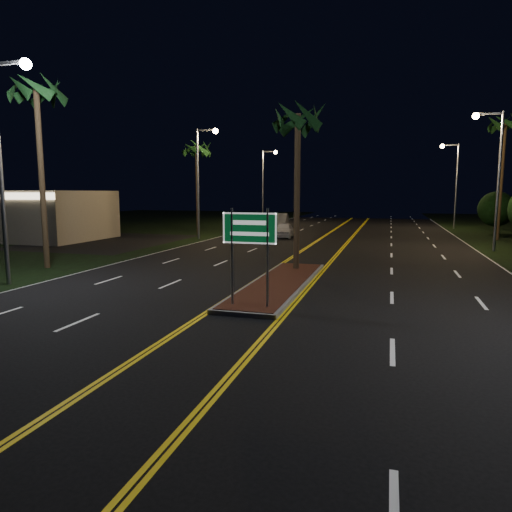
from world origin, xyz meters
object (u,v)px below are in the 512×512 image
at_px(palm_median, 298,119).
at_px(palm_right_far, 505,125).
at_px(shrub_far, 496,209).
at_px(streetlight_right_far, 453,176).
at_px(car_far, 280,220).
at_px(commercial_building, 15,215).
at_px(streetlight_right_mid, 493,164).
at_px(palm_left_near, 36,93).
at_px(streetlight_left_near, 6,147).
at_px(palm_left_far, 197,149).
at_px(car_near, 284,229).
at_px(median_island, 279,283).
at_px(streetlight_left_mid, 202,170).
at_px(highway_sign, 250,237).
at_px(streetlight_left_far, 266,178).

relative_size(palm_median, palm_right_far, 0.81).
bearing_deg(shrub_far, palm_right_far, -99.46).
distance_m(streetlight_right_far, car_far, 19.04).
distance_m(commercial_building, car_far, 25.65).
bearing_deg(streetlight_right_mid, palm_left_near, -148.80).
xyz_separation_m(streetlight_right_mid, palm_median, (-10.61, -11.50, 1.62)).
xyz_separation_m(streetlight_left_near, palm_left_far, (-2.19, 24.00, 2.09)).
relative_size(palm_left_far, shrub_far, 2.22).
xyz_separation_m(streetlight_right_far, car_near, (-15.05, -14.82, -4.91)).
xyz_separation_m(median_island, palm_left_near, (-12.50, 1.00, 8.60)).
xyz_separation_m(streetlight_left_mid, car_near, (6.18, 3.18, -4.91)).
bearing_deg(palm_left_far, car_far, 59.74).
height_order(highway_sign, streetlight_left_near, streetlight_left_near).
bearing_deg(car_far, highway_sign, -86.54).
bearing_deg(palm_left_far, commercial_building, -148.75).
xyz_separation_m(palm_median, palm_right_far, (12.80, 19.50, 1.87)).
xyz_separation_m(median_island, streetlight_left_near, (-10.61, -3.00, 5.57)).
xyz_separation_m(streetlight_left_near, palm_median, (10.61, 6.50, 1.62)).
height_order(streetlight_left_mid, shrub_far, streetlight_left_mid).
relative_size(median_island, palm_left_near, 1.05).
distance_m(streetlight_left_mid, car_near, 8.51).
bearing_deg(palm_left_near, palm_median, 11.31).
bearing_deg(median_island, car_far, 103.41).
bearing_deg(palm_left_far, shrub_far, 16.74).
height_order(commercial_building, palm_left_far, palm_left_far).
bearing_deg(car_near, highway_sign, -86.29).
bearing_deg(palm_median, streetlight_left_near, -148.51).
xyz_separation_m(median_island, streetlight_left_far, (-10.61, 37.00, 5.57)).
bearing_deg(car_far, streetlight_left_mid, -112.31).
xyz_separation_m(streetlight_left_mid, palm_right_far, (23.41, 6.00, 3.49)).
height_order(commercial_building, streetlight_left_far, streetlight_left_far).
xyz_separation_m(palm_left_far, car_far, (5.53, 9.48, -6.82)).
bearing_deg(streetlight_left_near, streetlight_right_far, 60.81).
distance_m(highway_sign, streetlight_left_mid, 23.93).
bearing_deg(streetlight_right_far, palm_left_near, -124.21).
distance_m(streetlight_right_mid, car_far, 24.12).
relative_size(highway_sign, streetlight_left_near, 0.36).
height_order(streetlight_left_near, car_near, streetlight_left_near).
bearing_deg(median_island, palm_median, 90.00).
bearing_deg(highway_sign, streetlight_right_far, 74.85).
height_order(streetlight_left_near, palm_left_far, streetlight_left_near).
bearing_deg(car_near, palm_median, -81.71).
bearing_deg(highway_sign, streetlight_right_mid, 61.07).
bearing_deg(commercial_building, median_island, -26.55).
bearing_deg(shrub_far, palm_median, -118.42).
bearing_deg(palm_left_far, highway_sign, -63.08).
bearing_deg(streetlight_left_far, palm_left_near, -93.00).
relative_size(median_island, car_near, 2.28).
bearing_deg(streetlight_left_near, streetlight_left_far, 90.00).
bearing_deg(palm_left_far, median_island, -58.64).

